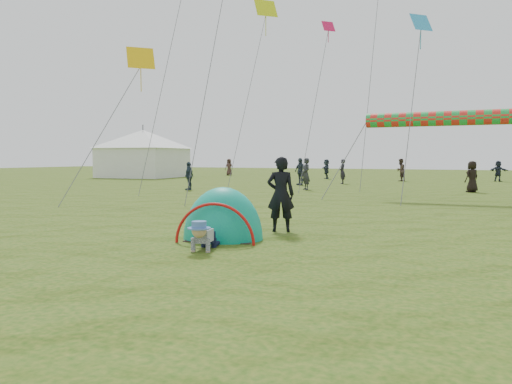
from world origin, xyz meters
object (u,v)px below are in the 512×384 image
at_px(crawling_toddler, 203,235).
at_px(event_marquee, 143,152).
at_px(standing_adult, 281,194).
at_px(popup_tent, 223,239).

relative_size(crawling_toddler, event_marquee, 0.12).
bearing_deg(standing_adult, popup_tent, 41.30).
bearing_deg(standing_adult, crawling_toddler, 58.51).
height_order(crawling_toddler, event_marquee, event_marquee).
bearing_deg(event_marquee, crawling_toddler, -55.72).
distance_m(standing_adult, event_marquee, 35.45).
distance_m(crawling_toddler, standing_adult, 3.08).
height_order(crawling_toddler, popup_tent, popup_tent).
xyz_separation_m(crawling_toddler, popup_tent, (-0.32, 1.41, -0.31)).
height_order(popup_tent, standing_adult, standing_adult).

